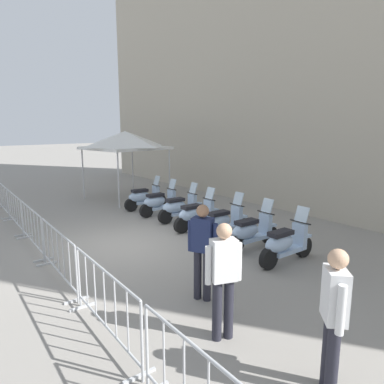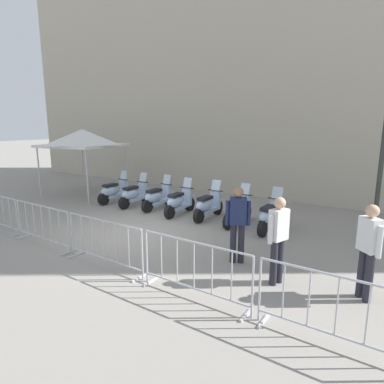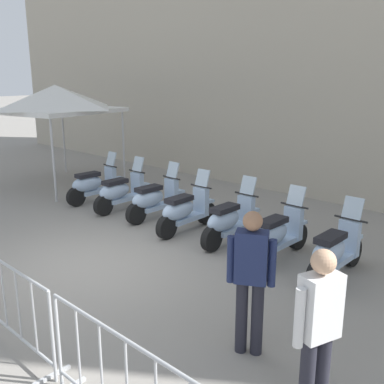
{
  "view_description": "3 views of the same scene",
  "coord_description": "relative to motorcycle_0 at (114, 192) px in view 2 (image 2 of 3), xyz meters",
  "views": [
    {
      "loc": [
        7.14,
        -4.93,
        3.0
      ],
      "look_at": [
        0.81,
        1.74,
        1.29
      ],
      "focal_mm": 31.89,
      "sensor_mm": 36.0,
      "label": 1
    },
    {
      "loc": [
        5.27,
        -7.37,
        3.01
      ],
      "look_at": [
        0.98,
        2.17,
        0.89
      ],
      "focal_mm": 30.17,
      "sensor_mm": 36.0,
      "label": 2
    },
    {
      "loc": [
        5.37,
        -4.92,
        3.15
      ],
      "look_at": [
        0.54,
        2.4,
        0.86
      ],
      "focal_mm": 41.69,
      "sensor_mm": 36.0,
      "label": 3
    }
  ],
  "objects": [
    {
      "name": "ground_plane",
      "position": [
        2.8,
        -2.93,
        -0.45
      ],
      "size": [
        120.0,
        120.0,
        0.0
      ],
      "primitive_type": "plane",
      "color": "gray"
    },
    {
      "name": "building_facade",
      "position": [
        4.14,
        4.68,
        6.67
      ],
      "size": [
        27.99,
        7.19,
        14.24
      ],
      "primitive_type": "cube",
      "rotation": [
        0.0,
        0.0,
        -0.17
      ],
      "color": "#B2A893",
      "rests_on": "ground"
    },
    {
      "name": "motorcycle_0",
      "position": [
        0.0,
        0.0,
        0.0
      ],
      "size": [
        0.68,
        1.71,
        1.24
      ],
      "color": "black",
      "rests_on": "ground"
    },
    {
      "name": "motorcycle_1",
      "position": [
        1.08,
        -0.17,
        0.0
      ],
      "size": [
        0.62,
        1.72,
        1.24
      ],
      "color": "black",
      "rests_on": "ground"
    },
    {
      "name": "motorcycle_2",
      "position": [
        2.16,
        -0.26,
        0.0
      ],
      "size": [
        0.68,
        1.71,
        1.24
      ],
      "color": "black",
      "rests_on": "ground"
    },
    {
      "name": "motorcycle_3",
      "position": [
        3.22,
        -0.6,
        0.0
      ],
      "size": [
        0.61,
        1.72,
        1.24
      ],
      "color": "black",
      "rests_on": "ground"
    },
    {
      "name": "motorcycle_4",
      "position": [
        4.31,
        -0.66,
        0.0
      ],
      "size": [
        0.64,
        1.72,
        1.24
      ],
      "color": "black",
      "rests_on": "ground"
    },
    {
      "name": "motorcycle_5",
      "position": [
        5.37,
        -0.89,
        0.0
      ],
      "size": [
        0.66,
        1.72,
        1.24
      ],
      "color": "black",
      "rests_on": "ground"
    },
    {
      "name": "motorcycle_6",
      "position": [
        6.44,
        -1.13,
        0.0
      ],
      "size": [
        0.65,
        1.72,
        1.24
      ],
      "color": "black",
      "rests_on": "ground"
    },
    {
      "name": "barrier_segment_2",
      "position": [
        1.32,
        -4.64,
        0.07
      ],
      "size": [
        2.23,
        0.79,
        1.07
      ],
      "color": "#B2B5B7",
      "rests_on": "ground"
    },
    {
      "name": "barrier_segment_3",
      "position": [
        3.62,
        -5.04,
        0.07
      ],
      "size": [
        2.23,
        0.79,
        1.07
      ],
      "color": "#B2B5B7",
      "rests_on": "ground"
    },
    {
      "name": "barrier_segment_4",
      "position": [
        5.93,
        -5.45,
        0.07
      ],
      "size": [
        2.23,
        0.79,
        1.07
      ],
      "color": "#B2B5B7",
      "rests_on": "ground"
    },
    {
      "name": "barrier_segment_5",
      "position": [
        8.24,
        -5.85,
        0.07
      ],
      "size": [
        2.23,
        0.79,
        1.07
      ],
      "color": "#B2B5B7",
      "rests_on": "ground"
    },
    {
      "name": "officer_near_row_end",
      "position": [
        6.19,
        -3.64,
        0.53
      ],
      "size": [
        0.52,
        0.33,
        1.73
      ],
      "color": "#23232D",
      "rests_on": "ground"
    },
    {
      "name": "officer_mid_plaza",
      "position": [
        8.7,
        -4.26,
        0.53
      ],
      "size": [
        0.39,
        0.46,
        1.73
      ],
      "color": "#23232D",
      "rests_on": "ground"
    },
    {
      "name": "officer_by_barriers",
      "position": [
        7.17,
        -4.3,
        0.53
      ],
      "size": [
        0.37,
        0.49,
        1.73
      ],
      "color": "#23232D",
      "rests_on": "ground"
    },
    {
      "name": "canopy_tent",
      "position": [
        -2.18,
        0.8,
        2.06
      ],
      "size": [
        2.92,
        2.92,
        2.91
      ],
      "color": "silver",
      "rests_on": "ground"
    }
  ]
}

